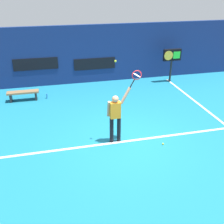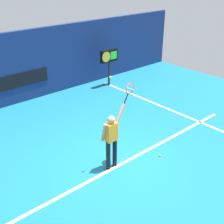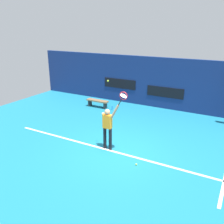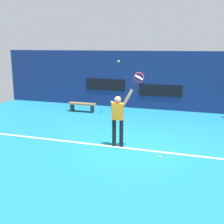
# 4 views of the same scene
# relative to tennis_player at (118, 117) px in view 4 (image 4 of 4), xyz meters

# --- Properties ---
(ground_plane) EXTENTS (18.00, 18.00, 0.00)m
(ground_plane) POSITION_rel_tennis_player_xyz_m (0.39, -0.01, -1.01)
(ground_plane) COLOR teal
(back_wall) EXTENTS (18.00, 0.20, 3.00)m
(back_wall) POSITION_rel_tennis_player_xyz_m (0.39, 6.17, 0.49)
(back_wall) COLOR navy
(back_wall) RESTS_ON ground_plane
(sponsor_banner_center) EXTENTS (2.20, 0.03, 0.60)m
(sponsor_banner_center) POSITION_rel_tennis_player_xyz_m (0.39, 6.05, 0.00)
(sponsor_banner_center) COLOR black
(sponsor_banner_portside) EXTENTS (2.20, 0.03, 0.60)m
(sponsor_banner_portside) POSITION_rel_tennis_player_xyz_m (-2.61, 6.05, 0.18)
(sponsor_banner_portside) COLOR black
(court_baseline) EXTENTS (10.00, 0.10, 0.01)m
(court_baseline) POSITION_rel_tennis_player_xyz_m (0.39, -0.10, -1.00)
(court_baseline) COLOR white
(court_baseline) RESTS_ON ground_plane
(tennis_player) EXTENTS (0.76, 0.31, 1.94)m
(tennis_player) POSITION_rel_tennis_player_xyz_m (0.00, 0.00, 0.00)
(tennis_player) COLOR black
(tennis_player) RESTS_ON ground_plane
(tennis_racket) EXTENTS (0.44, 0.27, 0.61)m
(tennis_racket) POSITION_rel_tennis_player_xyz_m (0.66, -0.00, 1.28)
(tennis_racket) COLOR black
(tennis_ball) EXTENTS (0.07, 0.07, 0.07)m
(tennis_ball) POSITION_rel_tennis_player_xyz_m (-0.00, 0.04, 1.78)
(tennis_ball) COLOR #CCE033
(court_bench) EXTENTS (1.40, 0.36, 0.45)m
(court_bench) POSITION_rel_tennis_player_xyz_m (-3.24, 4.34, -0.67)
(court_bench) COLOR olive
(court_bench) RESTS_ON ground_plane
(water_bottle) EXTENTS (0.07, 0.07, 0.24)m
(water_bottle) POSITION_rel_tennis_player_xyz_m (-2.21, 4.34, -0.89)
(water_bottle) COLOR #338CD8
(water_bottle) RESTS_ON ground_plane
(spare_ball) EXTENTS (0.07, 0.07, 0.07)m
(spare_ball) POSITION_rel_tennis_player_xyz_m (1.51, -0.57, -0.98)
(spare_ball) COLOR #CCE033
(spare_ball) RESTS_ON ground_plane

